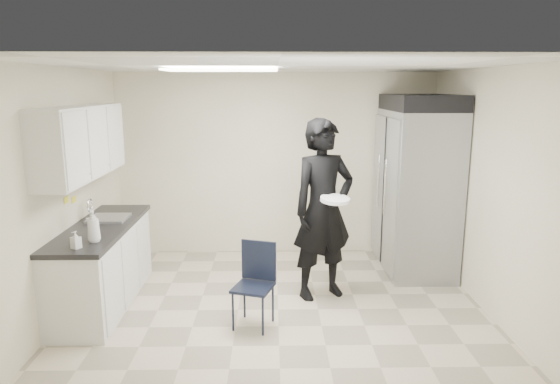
{
  "coord_description": "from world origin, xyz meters",
  "views": [
    {
      "loc": [
        -0.06,
        -5.08,
        2.4
      ],
      "look_at": [
        0.02,
        0.2,
        1.28
      ],
      "focal_mm": 32.0,
      "sensor_mm": 36.0,
      "label": 1
    }
  ],
  "objects_px": {
    "commercial_fridge": "(416,192)",
    "man_tuxedo": "(323,210)",
    "lower_counter": "(103,267)",
    "folding_chair": "(253,288)"
  },
  "relations": [
    {
      "from": "commercial_fridge",
      "to": "man_tuxedo",
      "type": "relative_size",
      "value": 1.02
    },
    {
      "from": "man_tuxedo",
      "to": "lower_counter",
      "type": "bearing_deg",
      "value": 160.45
    },
    {
      "from": "commercial_fridge",
      "to": "folding_chair",
      "type": "xyz_separation_m",
      "value": [
        -2.09,
        -1.65,
        -0.63
      ]
    },
    {
      "from": "lower_counter",
      "to": "folding_chair",
      "type": "height_order",
      "value": "lower_counter"
    },
    {
      "from": "lower_counter",
      "to": "man_tuxedo",
      "type": "distance_m",
      "value": 2.55
    },
    {
      "from": "lower_counter",
      "to": "man_tuxedo",
      "type": "relative_size",
      "value": 0.92
    },
    {
      "from": "man_tuxedo",
      "to": "commercial_fridge",
      "type": "bearing_deg",
      "value": 10.13
    },
    {
      "from": "lower_counter",
      "to": "folding_chair",
      "type": "xyz_separation_m",
      "value": [
        1.69,
        -0.58,
        -0.01
      ]
    },
    {
      "from": "commercial_fridge",
      "to": "man_tuxedo",
      "type": "distance_m",
      "value": 1.58
    },
    {
      "from": "lower_counter",
      "to": "commercial_fridge",
      "type": "distance_m",
      "value": 3.98
    }
  ]
}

